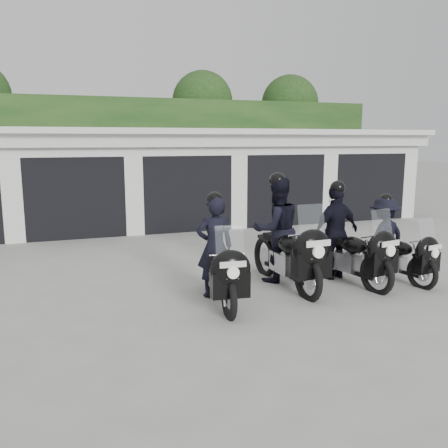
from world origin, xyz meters
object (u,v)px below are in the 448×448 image
object	(u,v)px
police_bike_b	(282,236)
police_bike_d	(390,242)
police_bike_c	(343,238)
police_bike_a	(219,259)

from	to	relation	value
police_bike_b	police_bike_d	xyz separation A→B (m)	(2.13, -0.35, -0.18)
police_bike_b	police_bike_c	xyz separation A→B (m)	(1.18, -0.19, -0.07)
police_bike_a	police_bike_d	size ratio (longest dim) A/B	1.12
police_bike_b	police_bike_d	bearing A→B (deg)	-11.81
police_bike_b	police_bike_c	distance (m)	1.19
police_bike_c	police_bike_d	bearing A→B (deg)	-20.56
police_bike_d	police_bike_a	bearing A→B (deg)	172.32
police_bike_a	police_bike_b	world-z (taller)	police_bike_b
police_bike_c	police_bike_d	world-z (taller)	police_bike_c
police_bike_c	police_bike_d	distance (m)	0.97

